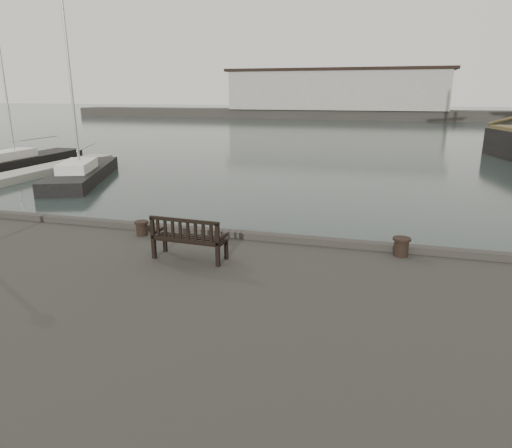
{
  "coord_description": "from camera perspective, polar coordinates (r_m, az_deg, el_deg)",
  "views": [
    {
      "loc": [
        3.18,
        -11.96,
        5.53
      ],
      "look_at": [
        -0.04,
        -0.5,
        2.1
      ],
      "focal_mm": 32.0,
      "sensor_mm": 36.0,
      "label": 1
    }
  ],
  "objects": [
    {
      "name": "yacht_c",
      "position": [
        32.19,
        -20.81,
        5.58
      ],
      "size": [
        6.47,
        10.97,
        14.35
      ],
      "rotation": [
        0.0,
        0.0,
        0.39
      ],
      "color": "black",
      "rests_on": "ground"
    },
    {
      "name": "bollard_right",
      "position": [
        12.07,
        17.7,
        -2.74
      ],
      "size": [
        0.46,
        0.46,
        0.47
      ],
      "primitive_type": "cylinder",
      "rotation": [
        0.0,
        0.0,
        0.02
      ],
      "color": "black",
      "rests_on": "quay"
    },
    {
      "name": "yacht_b",
      "position": [
        39.95,
        -27.22,
        6.72
      ],
      "size": [
        2.91,
        11.95,
        15.44
      ],
      "rotation": [
        0.0,
        0.0,
        0.03
      ],
      "color": "black",
      "rests_on": "ground"
    },
    {
      "name": "bollard_left",
      "position": [
        13.56,
        -14.08,
        -0.52
      ],
      "size": [
        0.53,
        0.53,
        0.42
      ],
      "primitive_type": "cylinder",
      "rotation": [
        0.0,
        0.0,
        -0.43
      ],
      "color": "black",
      "rests_on": "quay"
    },
    {
      "name": "breakwater",
      "position": [
        104.25,
        11.83,
        15.08
      ],
      "size": [
        140.0,
        9.5,
        12.2
      ],
      "color": "#383530",
      "rests_on": "ground"
    },
    {
      "name": "bench",
      "position": [
        11.36,
        -8.33,
        -2.75
      ],
      "size": [
        1.87,
        0.74,
        1.05
      ],
      "rotation": [
        0.0,
        0.0,
        -0.06
      ],
      "color": "black",
      "rests_on": "quay"
    },
    {
      "name": "ground",
      "position": [
        13.56,
        0.73,
        -8.0
      ],
      "size": [
        400.0,
        400.0,
        0.0
      ],
      "primitive_type": "plane",
      "color": "black",
      "rests_on": "ground"
    }
  ]
}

